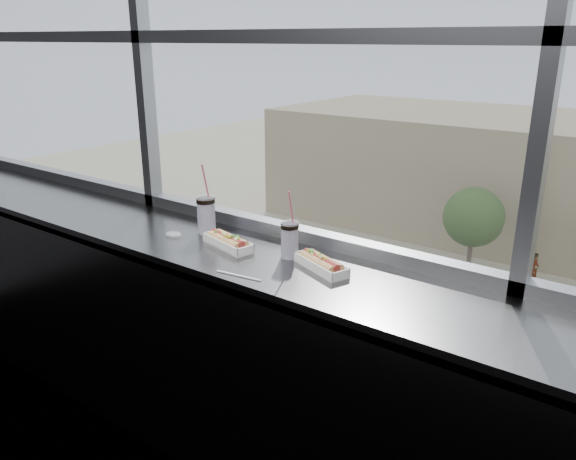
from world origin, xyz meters
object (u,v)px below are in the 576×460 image
Objects in this scene: hotdog_tray_right at (321,263)px; car_near_b at (366,348)px; wrapper at (174,234)px; pedestrian_a at (535,266)px; loose_straw at (239,276)px; car_far_a at (422,276)px; soda_cup_right at (290,238)px; soda_cup_left at (206,213)px; tree_left at (474,217)px; hotdog_tray_left at (228,241)px.

hotdog_tray_right is 0.05× the size of car_near_b.
wrapper reaches higher than pedestrian_a.
car_far_a is at bearing 102.18° from loose_straw.
soda_cup_right is 3.22× the size of wrapper.
pedestrian_a is (-4.53, 29.36, -10.93)m from loose_straw.
car_far_a is (-8.45, 24.32, -11.00)m from wrapper.
soda_cup_left reaches higher than wrapper.
soda_cup_left is 0.07× the size of tree_left.
tree_left is (-8.10, 28.24, -8.57)m from hotdog_tray_right.
loose_straw is (0.26, -0.22, -0.02)m from hotdog_tray_left.
loose_straw is at bearing -147.89° from car_near_b.
soda_cup_right is 28.12m from car_far_a.
soda_cup_left reaches higher than soda_cup_right.
hotdog_tray_right is 0.05× the size of tree_left.
pedestrian_a is (-3.97, 29.18, -10.94)m from wrapper.
soda_cup_right is 0.13× the size of pedestrian_a.
hotdog_tray_left is 0.13× the size of pedestrian_a.
car_far_a is at bearing 14.02° from car_near_b.
soda_cup_right is (-0.18, 0.03, 0.06)m from hotdog_tray_right.
soda_cup_left is at bearing -75.27° from tree_left.
hotdog_tray_left reaches higher than loose_straw.
hotdog_tray_left reaches higher than car_near_b.
car_near_b is (-8.16, 16.24, -11.10)m from hotdog_tray_right.
car_near_b is at bearing -90.27° from tree_left.
wrapper is 31.42m from pedestrian_a.
car_far_a is (-8.75, 24.27, -11.02)m from hotdog_tray_left.
loose_straw is 0.03× the size of car_far_a.
hotdog_tray_right is 0.19m from soda_cup_right.
car_far_a is (-9.05, 24.21, -11.08)m from soda_cup_right.
hotdog_tray_right is 1.40× the size of loose_straw.
loose_straw reaches higher than car_near_b.
car_near_b is at bearing 129.21° from hotdog_tray_left.
pedestrian_a is 0.43× the size of tree_left.
soda_cup_right is 30.54m from tree_left.
soda_cup_left is 31.34m from pedestrian_a.
soda_cup_left reaches higher than loose_straw.
car_near_b is at bearing 107.69° from loose_straw.
pedestrian_a reaches higher than car_far_a.
wrapper reaches higher than car_near_b.
wrapper is at bearing -169.60° from soda_cup_right.
soda_cup_right is at bearing 10.40° from wrapper.
hotdog_tray_left is at bearing -74.91° from tree_left.
wrapper reaches higher than car_far_a.
soda_cup_right is 31.42m from pedestrian_a.
hotdog_tray_left is at bearing -167.39° from soda_cup_right.
soda_cup_left is at bearing -162.91° from hotdog_tray_right.
loose_straw is 2.20× the size of wrapper.
tree_left reaches higher than car_far_a.
hotdog_tray_right is at bearing -10.36° from soda_cup_right.
car_far_a is (-9.23, 24.24, -11.02)m from hotdog_tray_right.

